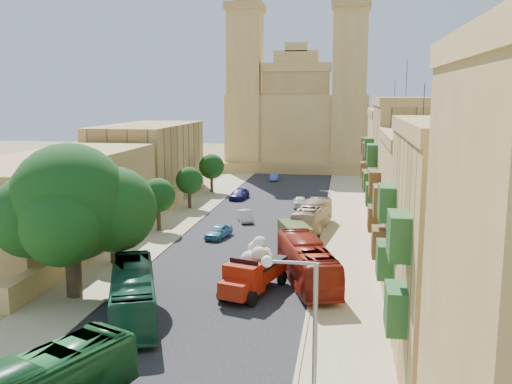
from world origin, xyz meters
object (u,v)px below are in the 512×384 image
(bus_red_east, at_px, (307,262))
(car_blue_a, at_px, (219,231))
(car_blue_b, at_px, (274,177))
(ficus_tree, at_px, (71,207))
(car_white_b, at_px, (300,202))
(bus_cream_east, at_px, (313,216))
(pedestrian_c, at_px, (320,273))
(church, at_px, (298,119))
(car_white_a, at_px, (245,216))
(bus_green_north, at_px, (133,293))
(street_tree_c, at_px, (189,181))
(streetlamp, at_px, (302,336))
(car_dkblue, at_px, (239,194))
(red_truck, at_px, (253,269))
(olive_pickup, at_px, (295,235))
(pedestrian_a, at_px, (324,273))
(street_tree_d, at_px, (212,167))
(street_tree_a, at_px, (112,226))
(car_cream, at_px, (299,223))
(street_tree_b, at_px, (158,196))

(bus_red_east, distance_m, car_blue_a, 15.64)
(bus_red_east, xyz_separation_m, car_blue_b, (-8.90, 51.14, -0.99))
(ficus_tree, bearing_deg, car_white_b, 69.42)
(bus_cream_east, relative_size, pedestrian_c, 5.96)
(church, bearing_deg, car_white_a, -92.09)
(bus_green_north, relative_size, car_white_b, 2.67)
(church, bearing_deg, street_tree_c, -103.21)
(streetlamp, distance_m, car_dkblue, 56.76)
(bus_green_north, height_order, car_blue_a, bus_green_north)
(car_blue_b, bearing_deg, red_truck, -85.82)
(red_truck, xyz_separation_m, olive_pickup, (1.78, 13.33, -0.70))
(streetlamp, distance_m, pedestrian_a, 21.62)
(olive_pickup, height_order, car_dkblue, olive_pickup)
(church, xyz_separation_m, red_truck, (2.86, -71.94, -7.79))
(ficus_tree, bearing_deg, street_tree_c, 91.07)
(church, xyz_separation_m, street_tree_c, (-10.00, -42.61, -6.03))
(street_tree_c, height_order, streetlamp, streetlamp)
(car_blue_a, bearing_deg, pedestrian_a, -35.93)
(street_tree_c, relative_size, olive_pickup, 0.94)
(bus_red_east, relative_size, car_blue_b, 3.13)
(red_truck, height_order, car_blue_b, red_truck)
(bus_red_east, bearing_deg, car_blue_b, -96.39)
(bus_red_east, xyz_separation_m, car_blue_a, (-9.59, 12.32, -0.91))
(church, bearing_deg, street_tree_d, -108.09)
(car_white_a, bearing_deg, bus_green_north, -113.43)
(church, xyz_separation_m, car_blue_b, (-2.40, -18.02, -8.92))
(church, relative_size, streetlamp, 4.42)
(street_tree_a, height_order, car_cream, street_tree_a)
(street_tree_c, relative_size, car_cream, 1.21)
(olive_pickup, distance_m, bus_green_north, 20.88)
(street_tree_b, bearing_deg, street_tree_c, 90.00)
(bus_red_east, distance_m, car_blue_b, 51.91)
(street_tree_c, distance_m, bus_red_east, 31.31)
(street_tree_d, height_order, car_blue_a, street_tree_d)
(olive_pickup, bearing_deg, car_cream, 91.70)
(ficus_tree, xyz_separation_m, car_blue_b, (7.00, 56.59, -5.81))
(street_tree_a, distance_m, car_white_a, 19.55)
(car_dkblue, bearing_deg, ficus_tree, -89.31)
(bus_green_north, distance_m, car_cream, 27.27)
(car_cream, xyz_separation_m, pedestrian_a, (3.36, -17.73, 0.30))
(car_white_b, xyz_separation_m, pedestrian_a, (4.17, -29.51, 0.18))
(car_cream, bearing_deg, street_tree_b, 17.04)
(car_white_b, bearing_deg, car_blue_a, 62.63)
(streetlamp, height_order, bus_green_north, streetlamp)
(street_tree_b, bearing_deg, streetlamp, -63.79)
(ficus_tree, height_order, car_blue_a, ficus_tree)
(car_blue_b, xyz_separation_m, pedestrian_c, (9.90, -51.44, 0.27))
(street_tree_c, relative_size, car_blue_a, 1.31)
(car_cream, distance_m, car_white_b, 11.82)
(street_tree_d, relative_size, pedestrian_c, 3.24)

